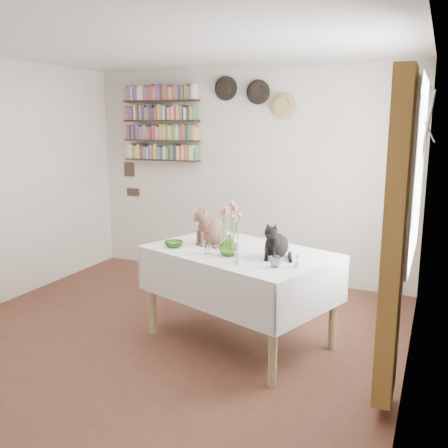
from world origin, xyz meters
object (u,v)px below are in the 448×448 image
at_px(flower_vase, 228,245).
at_px(bookshelf_unit, 161,124).
at_px(tabby_cat, 214,224).
at_px(black_cat, 277,239).
at_px(dining_table, 239,273).

relative_size(flower_vase, bookshelf_unit, 0.17).
relative_size(tabby_cat, black_cat, 1.16).
distance_m(black_cat, flower_vase, 0.40).
bearing_deg(black_cat, dining_table, 173.19).
distance_m(flower_vase, bookshelf_unit, 2.70).
height_order(dining_table, flower_vase, flower_vase).
distance_m(dining_table, black_cat, 0.50).
xyz_separation_m(tabby_cat, flower_vase, (0.27, -0.31, -0.09)).
bearing_deg(flower_vase, tabby_cat, 130.78).
bearing_deg(black_cat, flower_vase, -159.85).
bearing_deg(tabby_cat, dining_table, 12.79).
bearing_deg(bookshelf_unit, dining_table, -44.40).
bearing_deg(dining_table, black_cat, -14.20).
bearing_deg(dining_table, tabby_cat, 155.48).
bearing_deg(flower_vase, bookshelf_unit, 132.31).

